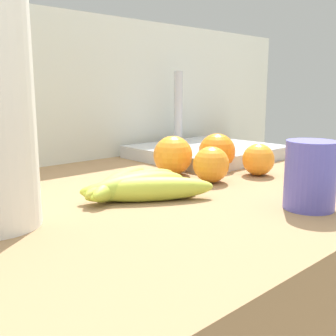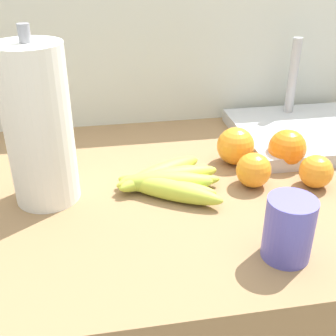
% 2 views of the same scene
% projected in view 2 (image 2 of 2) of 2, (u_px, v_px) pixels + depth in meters
% --- Properties ---
extents(wall_back, '(1.84, 0.06, 1.30)m').
position_uv_depth(wall_back, '(142.00, 207.00, 1.32)').
color(wall_back, silver).
rests_on(wall_back, ground).
extents(banana_bunch, '(0.22, 0.21, 0.04)m').
position_uv_depth(banana_bunch, '(166.00, 181.00, 0.84)').
color(banana_bunch, '#B9CA3F').
rests_on(banana_bunch, counter).
extents(orange_back_left, '(0.07, 0.07, 0.07)m').
position_uv_depth(orange_back_left, '(254.00, 170.00, 0.85)').
color(orange_back_left, orange).
rests_on(orange_back_left, counter).
extents(orange_center, '(0.08, 0.08, 0.08)m').
position_uv_depth(orange_center, '(287.00, 148.00, 0.93)').
color(orange_center, orange).
rests_on(orange_center, counter).
extents(orange_far_right, '(0.07, 0.07, 0.07)m').
position_uv_depth(orange_far_right, '(316.00, 171.00, 0.85)').
color(orange_far_right, orange).
rests_on(orange_far_right, counter).
extents(orange_back_right, '(0.08, 0.08, 0.08)m').
position_uv_depth(orange_back_right, '(236.00, 146.00, 0.94)').
color(orange_back_right, orange).
rests_on(orange_back_right, counter).
extents(paper_towel_roll, '(0.12, 0.12, 0.32)m').
position_uv_depth(paper_towel_roll, '(39.00, 127.00, 0.76)').
color(paper_towel_roll, white).
rests_on(paper_towel_roll, counter).
extents(sink_basin, '(0.33, 0.31, 0.23)m').
position_uv_depth(sink_basin, '(305.00, 131.00, 1.06)').
color(sink_basin, '#B7BABF').
rests_on(sink_basin, counter).
extents(mug, '(0.08, 0.08, 0.10)m').
position_uv_depth(mug, '(289.00, 229.00, 0.65)').
color(mug, '#5956BF').
rests_on(mug, counter).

